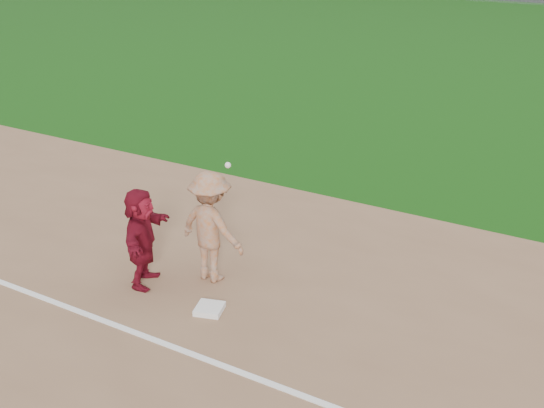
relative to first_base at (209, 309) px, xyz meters
The scene contains 5 objects.
ground 0.34m from the first_base, 32.58° to the right, with size 160.00×160.00×0.00m, color #13480D.
foul_line 1.02m from the first_base, 74.02° to the right, with size 60.00×0.10×0.01m, color white.
first_base is the anchor object (origin of this frame).
base_runner 1.56m from the first_base, behind, with size 1.47×0.47×1.59m, color maroon.
first_base_play 1.31m from the first_base, 122.21° to the left, with size 1.22×0.77×2.16m.
Camera 1 is at (4.84, -6.69, 5.39)m, focal length 45.00 mm.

